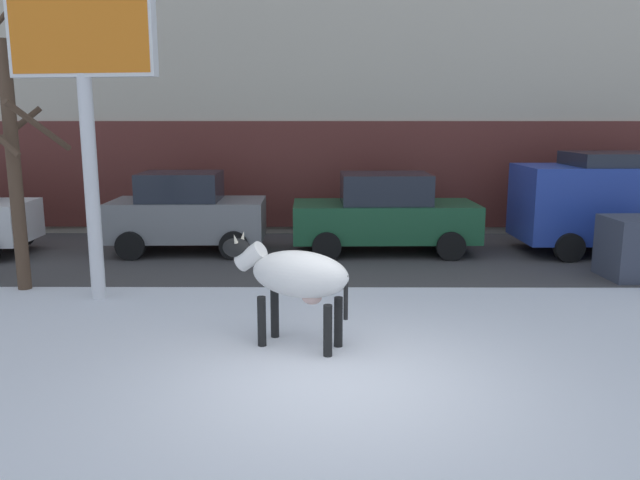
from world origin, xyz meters
The scene contains 12 objects.
ground_plane centered at (0.00, 0.00, 0.00)m, with size 120.00×120.00×0.00m, color white.
road_strip centered at (0.00, 7.00, 0.00)m, with size 60.00×5.60×0.01m, color #423F3F.
building_facade centered at (0.00, 12.70, 6.48)m, with size 44.00×6.10×13.00m.
cow_holstein centered at (-0.57, 1.18, 1.00)m, with size 1.91×1.12×1.54m.
billboard centered at (-4.12, 3.48, 4.31)m, with size 2.52×0.60×5.56m.
car_grey_hatchback centered at (-3.38, 7.35, 0.93)m, with size 3.54×1.99×1.86m.
car_darkgreen_sedan centered at (1.21, 7.32, 0.91)m, with size 4.24×2.06×1.84m.
car_blue_van centered at (6.64, 7.32, 1.24)m, with size 4.64×2.20×2.32m.
pedestrian_near_billboard centered at (-1.57, 10.23, 0.88)m, with size 0.36×0.24×1.73m.
pedestrian_by_cars centered at (-2.10, 10.23, 0.88)m, with size 0.36×0.24×1.73m.
pedestrian_far_left centered at (-3.75, 10.23, 0.88)m, with size 0.36×0.24×1.73m.
bare_tree_left_lot centered at (-5.67, 4.08, 2.31)m, with size 1.54×1.54×4.42m.
Camera 1 is at (-0.21, -7.09, 3.10)m, focal length 35.37 mm.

